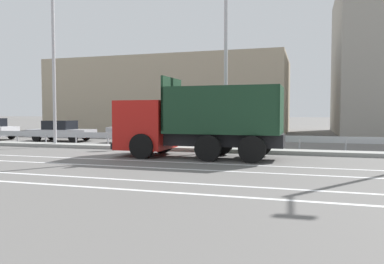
{
  "coord_description": "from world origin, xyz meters",
  "views": [
    {
      "loc": [
        7.7,
        -16.32,
        1.89
      ],
      "look_at": [
        2.61,
        0.27,
        1.01
      ],
      "focal_mm": 35.0,
      "sensor_mm": 36.0,
      "label": 1
    }
  ],
  "objects_px": {
    "street_lamp_1": "(51,46)",
    "median_road_sign": "(135,127)",
    "parked_car_2": "(61,131)",
    "parked_car_3": "(143,131)",
    "dump_truck": "(179,128)",
    "street_lamp_2": "(225,30)"
  },
  "relations": [
    {
      "from": "dump_truck",
      "to": "street_lamp_1",
      "type": "bearing_deg",
      "value": 74.33
    },
    {
      "from": "parked_car_3",
      "to": "dump_truck",
      "type": "bearing_deg",
      "value": 32.82
    },
    {
      "from": "dump_truck",
      "to": "parked_car_2",
      "type": "bearing_deg",
      "value": 59.79
    },
    {
      "from": "parked_car_3",
      "to": "parked_car_2",
      "type": "bearing_deg",
      "value": -94.57
    },
    {
      "from": "street_lamp_1",
      "to": "street_lamp_2",
      "type": "distance_m",
      "value": 9.82
    },
    {
      "from": "street_lamp_1",
      "to": "median_road_sign",
      "type": "bearing_deg",
      "value": 2.05
    },
    {
      "from": "parked_car_2",
      "to": "parked_car_3",
      "type": "relative_size",
      "value": 1.04
    },
    {
      "from": "parked_car_2",
      "to": "parked_car_3",
      "type": "bearing_deg",
      "value": 84.23
    },
    {
      "from": "street_lamp_2",
      "to": "parked_car_3",
      "type": "height_order",
      "value": "street_lamp_2"
    },
    {
      "from": "dump_truck",
      "to": "median_road_sign",
      "type": "height_order",
      "value": "dump_truck"
    },
    {
      "from": "parked_car_3",
      "to": "street_lamp_2",
      "type": "bearing_deg",
      "value": 54.28
    },
    {
      "from": "median_road_sign",
      "to": "parked_car_3",
      "type": "bearing_deg",
      "value": 108.52
    },
    {
      "from": "street_lamp_2",
      "to": "parked_car_2",
      "type": "height_order",
      "value": "street_lamp_2"
    },
    {
      "from": "street_lamp_1",
      "to": "parked_car_2",
      "type": "xyz_separation_m",
      "value": [
        -2.27,
        3.86,
        -4.91
      ]
    },
    {
      "from": "median_road_sign",
      "to": "parked_car_2",
      "type": "distance_m",
      "value": 8.14
    },
    {
      "from": "street_lamp_1",
      "to": "parked_car_2",
      "type": "height_order",
      "value": "street_lamp_1"
    },
    {
      "from": "parked_car_2",
      "to": "parked_car_3",
      "type": "distance_m",
      "value": 6.05
    },
    {
      "from": "dump_truck",
      "to": "parked_car_2",
      "type": "xyz_separation_m",
      "value": [
        -10.59,
        6.24,
        -0.57
      ]
    },
    {
      "from": "dump_truck",
      "to": "parked_car_2",
      "type": "relative_size",
      "value": 1.62
    },
    {
      "from": "median_road_sign",
      "to": "street_lamp_2",
      "type": "relative_size",
      "value": 0.2
    },
    {
      "from": "median_road_sign",
      "to": "dump_truck",
      "type": "bearing_deg",
      "value": -37.39
    },
    {
      "from": "median_road_sign",
      "to": "parked_car_3",
      "type": "relative_size",
      "value": 0.51
    }
  ]
}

